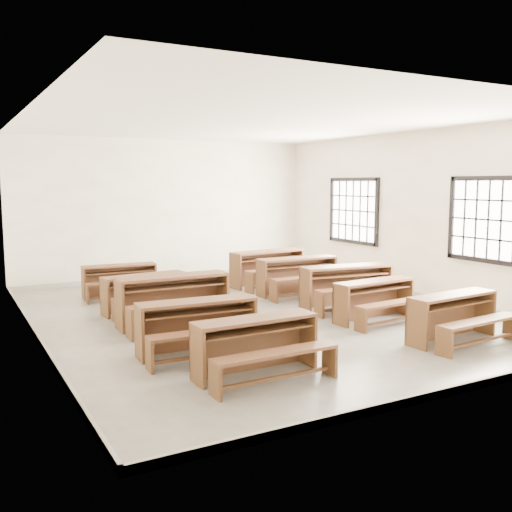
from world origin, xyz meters
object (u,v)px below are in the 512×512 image
desk_set_2 (175,297)px  desk_set_6 (376,297)px  desk_set_1 (198,323)px  desk_set_5 (455,314)px  desk_set_7 (348,283)px  desk_set_0 (257,342)px  desk_set_3 (146,291)px  desk_set_4 (120,278)px  desk_set_8 (298,273)px  desk_set_9 (269,265)px

desk_set_2 → desk_set_6: size_ratio=1.16×
desk_set_2 → desk_set_1: bearing=-99.2°
desk_set_5 → desk_set_7: desk_set_7 is taller
desk_set_0 → desk_set_3: size_ratio=0.98×
desk_set_3 → desk_set_6: 3.88m
desk_set_2 → desk_set_4: (-0.13, 2.63, -0.09)m
desk_set_0 → desk_set_3: 3.76m
desk_set_6 → desk_set_8: (0.09, 2.44, 0.05)m
desk_set_4 → desk_set_5: size_ratio=0.94×
desk_set_0 → desk_set_5: bearing=-1.9°
desk_set_5 → desk_set_6: 1.47m
desk_set_9 → desk_set_4: bearing=167.5°
desk_set_0 → desk_set_2: 2.66m
desk_set_0 → desk_set_7: (3.16, 2.39, 0.05)m
desk_set_2 → desk_set_6: 3.22m
desk_set_2 → desk_set_4: size_ratio=1.21×
desk_set_0 → desk_set_1: (-0.26, 1.10, 0.02)m
desk_set_2 → desk_set_9: bearing=37.7°
desk_set_0 → desk_set_7: bearing=36.5°
desk_set_6 → desk_set_7: size_ratio=0.85×
desk_set_9 → desk_set_5: bearing=-95.5°
desk_set_0 → desk_set_7: 3.96m
desk_set_3 → desk_set_5: desk_set_5 is taller
desk_set_9 → desk_set_0: bearing=-127.9°
desk_set_0 → desk_set_3: bearing=91.1°
desk_set_7 → desk_set_5: bearing=-84.0°
desk_set_6 → desk_set_1: bearing=-179.3°
desk_set_3 → desk_set_9: desk_set_9 is taller
desk_set_0 → desk_set_9: 5.82m
desk_set_2 → desk_set_4: bearing=93.3°
desk_set_5 → desk_set_1: bearing=156.6°
desk_set_0 → desk_set_1: 1.14m
desk_set_9 → desk_set_8: bearing=-95.5°
desk_set_0 → desk_set_2: desk_set_2 is taller
desk_set_1 → desk_set_2: desk_set_2 is taller
desk_set_1 → desk_set_6: desk_set_1 is taller
desk_set_1 → desk_set_9: size_ratio=0.90×
desk_set_3 → desk_set_0: bearing=-94.8°
desk_set_2 → desk_set_5: 4.15m
desk_set_1 → desk_set_8: (3.31, 2.73, 0.02)m
desk_set_2 → desk_set_4: desk_set_2 is taller
desk_set_4 → desk_set_7: (3.29, -2.91, 0.07)m
desk_set_0 → desk_set_3: (-0.11, 3.76, -0.01)m
desk_set_6 → desk_set_0: bearing=-159.1°
desk_set_3 → desk_set_4: desk_set_3 is taller
desk_set_1 → desk_set_5: 3.58m
desk_set_4 → desk_set_9: (3.16, -0.33, 0.08)m
desk_set_7 → desk_set_2: bearing=-178.3°
desk_set_3 → desk_set_2: bearing=-90.7°
desk_set_3 → desk_set_5: (3.24, -3.83, 0.01)m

